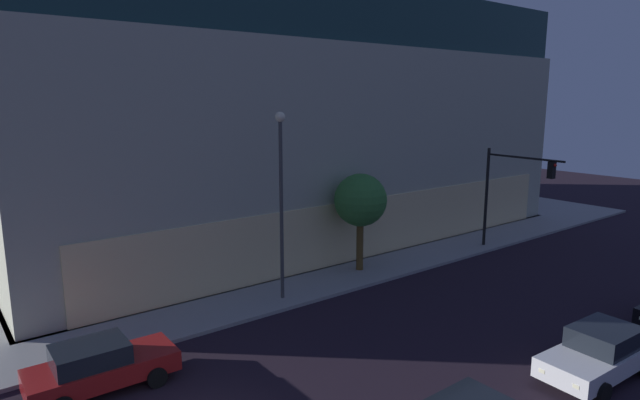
{
  "coord_description": "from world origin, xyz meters",
  "views": [
    {
      "loc": [
        -4.54,
        -11.5,
        8.88
      ],
      "look_at": [
        8.09,
        4.86,
        4.93
      ],
      "focal_mm": 29.6,
      "sensor_mm": 36.0,
      "label": 1
    }
  ],
  "objects_px": {
    "car_red": "(100,366)",
    "car_white": "(600,353)",
    "traffic_light_far_corner": "(510,183)",
    "street_lamp_sidewalk": "(281,184)",
    "sidewalk_tree": "(360,201)",
    "modern_building": "(263,120)"
  },
  "relations": [
    {
      "from": "street_lamp_sidewalk",
      "to": "sidewalk_tree",
      "type": "relative_size",
      "value": 1.63
    },
    {
      "from": "car_red",
      "to": "car_white",
      "type": "xyz_separation_m",
      "value": [
        13.05,
        -9.06,
        0.03
      ]
    },
    {
      "from": "car_red",
      "to": "car_white",
      "type": "bearing_deg",
      "value": -34.77
    },
    {
      "from": "modern_building",
      "to": "car_white",
      "type": "relative_size",
      "value": 7.84
    },
    {
      "from": "modern_building",
      "to": "street_lamp_sidewalk",
      "type": "bearing_deg",
      "value": -118.85
    },
    {
      "from": "traffic_light_far_corner",
      "to": "car_white",
      "type": "height_order",
      "value": "traffic_light_far_corner"
    },
    {
      "from": "sidewalk_tree",
      "to": "car_white",
      "type": "bearing_deg",
      "value": -94.11
    },
    {
      "from": "modern_building",
      "to": "sidewalk_tree",
      "type": "relative_size",
      "value": 7.06
    },
    {
      "from": "street_lamp_sidewalk",
      "to": "sidewalk_tree",
      "type": "distance_m",
      "value": 5.66
    },
    {
      "from": "car_red",
      "to": "sidewalk_tree",
      "type": "bearing_deg",
      "value": 14.29
    },
    {
      "from": "traffic_light_far_corner",
      "to": "street_lamp_sidewalk",
      "type": "xyz_separation_m",
      "value": [
        -14.47,
        1.81,
        1.11
      ]
    },
    {
      "from": "modern_building",
      "to": "street_lamp_sidewalk",
      "type": "distance_m",
      "value": 15.5
    },
    {
      "from": "traffic_light_far_corner",
      "to": "car_red",
      "type": "xyz_separation_m",
      "value": [
        -23.03,
        -0.88,
        -3.39
      ]
    },
    {
      "from": "sidewalk_tree",
      "to": "street_lamp_sidewalk",
      "type": "bearing_deg",
      "value": -170.9
    },
    {
      "from": "sidewalk_tree",
      "to": "car_white",
      "type": "xyz_separation_m",
      "value": [
        -0.91,
        -12.61,
        -2.97
      ]
    },
    {
      "from": "modern_building",
      "to": "sidewalk_tree",
      "type": "distance_m",
      "value": 13.25
    },
    {
      "from": "traffic_light_far_corner",
      "to": "car_white",
      "type": "xyz_separation_m",
      "value": [
        -9.98,
        -9.94,
        -3.36
      ]
    },
    {
      "from": "traffic_light_far_corner",
      "to": "street_lamp_sidewalk",
      "type": "relative_size",
      "value": 0.72
    },
    {
      "from": "modern_building",
      "to": "car_red",
      "type": "height_order",
      "value": "modern_building"
    },
    {
      "from": "traffic_light_far_corner",
      "to": "street_lamp_sidewalk",
      "type": "distance_m",
      "value": 14.62
    },
    {
      "from": "traffic_light_far_corner",
      "to": "car_red",
      "type": "bearing_deg",
      "value": -177.8
    },
    {
      "from": "street_lamp_sidewalk",
      "to": "sidewalk_tree",
      "type": "height_order",
      "value": "street_lamp_sidewalk"
    }
  ]
}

